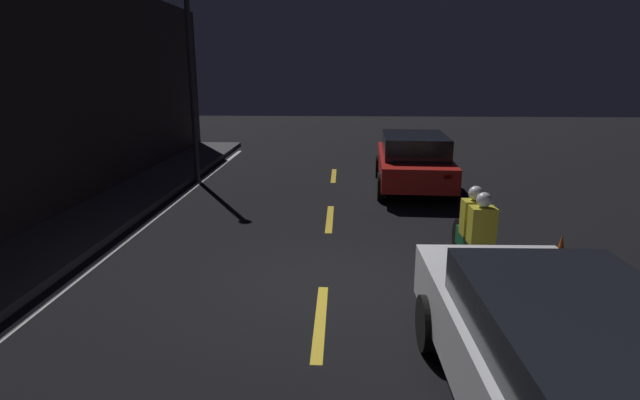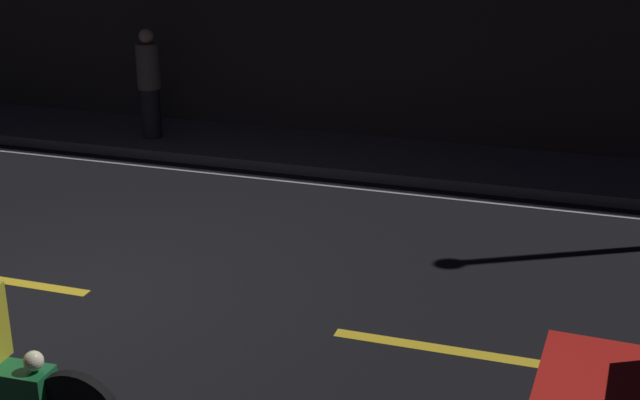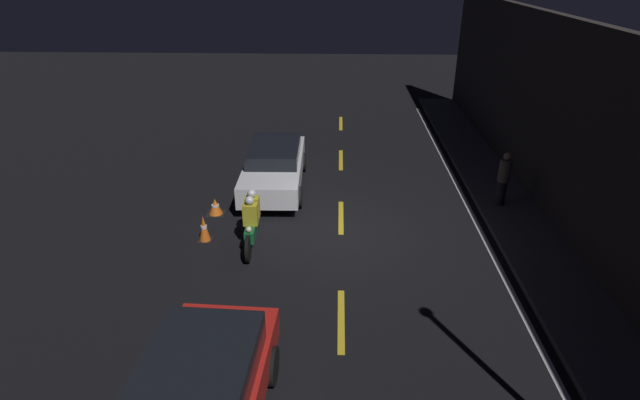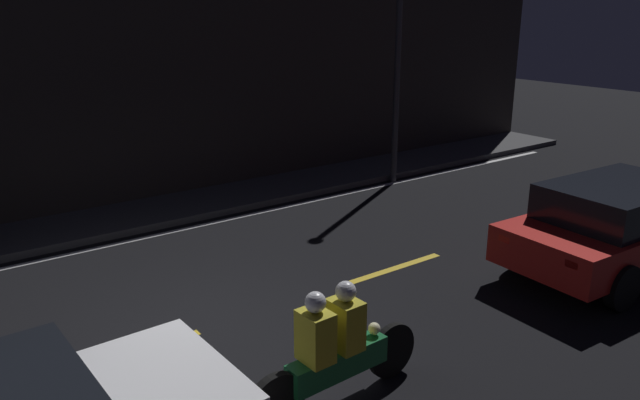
% 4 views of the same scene
% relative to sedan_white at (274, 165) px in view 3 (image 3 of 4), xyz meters
% --- Properties ---
extents(ground_plane, '(56.00, 56.00, 0.00)m').
position_rel_sedan_white_xyz_m(ground_plane, '(3.05, 2.13, -0.75)').
color(ground_plane, black).
extents(raised_curb, '(28.00, 1.71, 0.14)m').
position_rel_sedan_white_xyz_m(raised_curb, '(3.05, 7.02, -0.68)').
color(raised_curb, '#424244').
rests_on(raised_curb, ground).
extents(building_front, '(28.00, 0.30, 5.30)m').
position_rel_sedan_white_xyz_m(building_front, '(3.05, 8.02, 1.91)').
color(building_front, '#2D2826').
rests_on(building_front, ground).
extents(lane_dash_a, '(2.00, 0.14, 0.01)m').
position_rel_sedan_white_xyz_m(lane_dash_a, '(-6.95, 2.13, -0.74)').
color(lane_dash_a, gold).
rests_on(lane_dash_a, ground).
extents(lane_dash_b, '(2.00, 0.14, 0.01)m').
position_rel_sedan_white_xyz_m(lane_dash_b, '(-2.45, 2.13, -0.74)').
color(lane_dash_b, gold).
rests_on(lane_dash_b, ground).
extents(lane_dash_c, '(2.00, 0.14, 0.01)m').
position_rel_sedan_white_xyz_m(lane_dash_c, '(2.05, 2.13, -0.74)').
color(lane_dash_c, gold).
rests_on(lane_dash_c, ground).
extents(lane_dash_d, '(2.00, 0.14, 0.01)m').
position_rel_sedan_white_xyz_m(lane_dash_d, '(6.55, 2.13, -0.74)').
color(lane_dash_d, gold).
rests_on(lane_dash_d, ground).
extents(lane_solid_kerb, '(25.20, 0.14, 0.01)m').
position_rel_sedan_white_xyz_m(lane_solid_kerb, '(3.05, 5.91, -0.74)').
color(lane_solid_kerb, silver).
rests_on(lane_solid_kerb, ground).
extents(sedan_white, '(4.60, 1.96, 1.37)m').
position_rel_sedan_white_xyz_m(sedan_white, '(0.00, 0.00, 0.00)').
color(sedan_white, silver).
rests_on(sedan_white, ground).
extents(motorcycle, '(2.28, 0.39, 1.40)m').
position_rel_sedan_white_xyz_m(motorcycle, '(3.54, -0.15, -0.09)').
color(motorcycle, black).
rests_on(motorcycle, ground).
extents(traffic_cone_near, '(0.51, 0.51, 0.49)m').
position_rel_sedan_white_xyz_m(traffic_cone_near, '(2.01, -1.47, -0.51)').
color(traffic_cone_near, black).
rests_on(traffic_cone_near, ground).
extents(traffic_cone_mid, '(0.37, 0.37, 0.73)m').
position_rel_sedan_white_xyz_m(traffic_cone_mid, '(3.51, -1.42, -0.39)').
color(traffic_cone_mid, black).
rests_on(traffic_cone_mid, ground).
extents(pedestrian, '(0.34, 0.34, 1.60)m').
position_rel_sedan_white_xyz_m(pedestrian, '(1.29, 6.79, 0.20)').
color(pedestrian, black).
rests_on(pedestrian, raised_curb).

